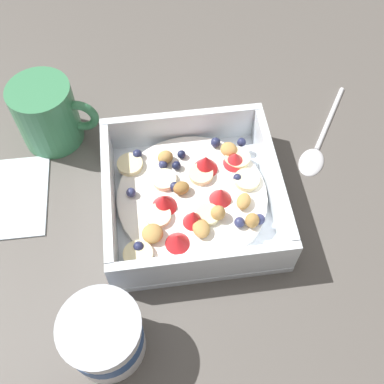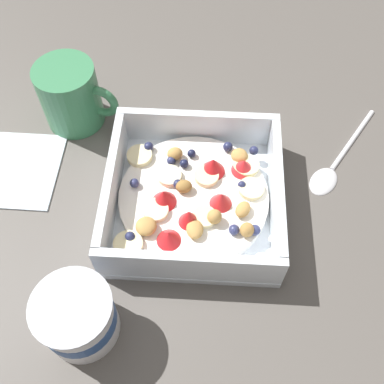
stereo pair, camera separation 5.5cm
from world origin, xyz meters
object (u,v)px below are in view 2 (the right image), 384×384
Objects in this scene: spoon at (332,166)px; fruit_bowl at (192,197)px; folded_napkin at (11,169)px; yogurt_cup at (76,317)px; coffee_mug at (70,96)px.

fruit_bowl is at bearing 20.39° from spoon.
fruit_bowl reaches higher than folded_napkin.
fruit_bowl is 0.19m from spoon.
coffee_mug is at bearing -77.93° from yogurt_cup.
coffee_mug reaches higher than spoon.
spoon is 0.36m from coffee_mug.
coffee_mug is (0.35, -0.07, 0.04)m from spoon.
yogurt_cup is 0.74× the size of coffee_mug.
fruit_bowl is at bearing -124.28° from yogurt_cup.
fruit_bowl is at bearing 142.05° from coffee_mug.
yogurt_cup is at bearing 102.07° from coffee_mug.
coffee_mug is (0.06, -0.29, 0.01)m from yogurt_cup.
coffee_mug is 0.91× the size of folded_napkin.
spoon is (-0.18, -0.07, -0.02)m from fruit_bowl.
spoon is 1.30× the size of folded_napkin.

